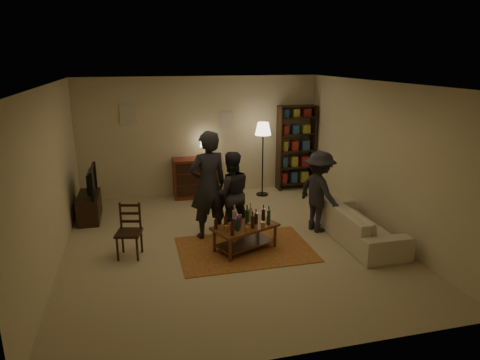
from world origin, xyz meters
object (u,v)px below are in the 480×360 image
object	(u,v)px
floor_lamp	(263,134)
person_right	(231,193)
bookshelf	(296,147)
person_by_sofa	(319,192)
person_left	(208,185)
tv_stand	(89,201)
dresser	(196,177)
sofa	(358,224)
dining_chair	(129,229)
coffee_table	(245,228)

from	to	relation	value
floor_lamp	person_right	distance (m)	2.46
bookshelf	person_by_sofa	distance (m)	2.67
person_left	tv_stand	bearing A→B (deg)	-48.32
dresser	bookshelf	bearing A→B (deg)	1.57
bookshelf	person_left	distance (m)	3.51
sofa	person_by_sofa	size ratio (longest dim) A/B	1.39
dining_chair	dresser	world-z (taller)	dresser
dining_chair	person_right	distance (m)	1.87
dining_chair	dresser	size ratio (longest dim) A/B	0.65
dining_chair	person_by_sofa	distance (m)	3.39
person_right	person_by_sofa	distance (m)	1.61
tv_stand	sofa	xyz separation A→B (m)	(4.64, -2.20, -0.08)
coffee_table	tv_stand	xyz separation A→B (m)	(-2.62, 2.11, -0.01)
bookshelf	floor_lamp	xyz separation A→B (m)	(-0.93, -0.33, 0.41)
dining_chair	person_right	bearing A→B (deg)	29.22
dining_chair	person_by_sofa	world-z (taller)	person_by_sofa
coffee_table	sofa	bearing A→B (deg)	-2.60
dresser	sofa	distance (m)	3.93
dining_chair	person_left	distance (m)	1.52
sofa	person_by_sofa	xyz separation A→B (m)	(-0.50, 0.58, 0.45)
person_right	floor_lamp	bearing A→B (deg)	-120.39
floor_lamp	person_left	distance (m)	2.68
bookshelf	person_left	size ratio (longest dim) A/B	1.05
tv_stand	sofa	size ratio (longest dim) A/B	0.51
bookshelf	person_right	xyz separation A→B (m)	(-2.14, -2.36, -0.27)
dining_chair	person_left	bearing A→B (deg)	31.75
tv_stand	floor_lamp	distance (m)	3.96
dresser	sofa	size ratio (longest dim) A/B	0.65
tv_stand	person_left	world-z (taller)	person_left
tv_stand	person_by_sofa	xyz separation A→B (m)	(4.14, -1.62, 0.36)
tv_stand	person_by_sofa	distance (m)	4.47
tv_stand	person_by_sofa	size ratio (longest dim) A/B	0.71
dining_chair	person_left	world-z (taller)	person_left
tv_stand	bookshelf	xyz separation A→B (m)	(4.69, 0.98, 0.65)
tv_stand	person_left	distance (m)	2.63
person_left	sofa	bearing A→B (deg)	148.07
coffee_table	bookshelf	bearing A→B (deg)	56.17
coffee_table	sofa	distance (m)	2.03
bookshelf	dining_chair	bearing A→B (deg)	-144.03
person_by_sofa	person_left	bearing A→B (deg)	67.26
sofa	person_left	xyz separation A→B (m)	(-2.51, 0.78, 0.65)
coffee_table	tv_stand	distance (m)	3.36
person_right	coffee_table	bearing A→B (deg)	95.69
floor_lamp	bookshelf	bearing A→B (deg)	19.36
bookshelf	sofa	bearing A→B (deg)	-90.82
dining_chair	person_right	xyz separation A→B (m)	(1.78, 0.49, 0.30)
coffee_table	dresser	distance (m)	3.04
dresser	dining_chair	bearing A→B (deg)	-118.03
dresser	person_left	world-z (taller)	person_left
bookshelf	sofa	distance (m)	3.26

